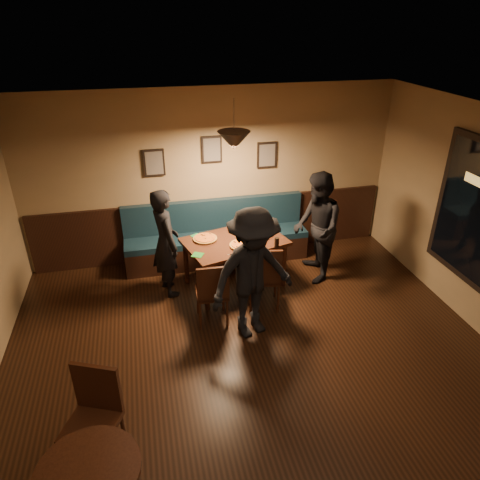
{
  "coord_description": "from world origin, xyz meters",
  "views": [
    {
      "loc": [
        -1.11,
        -3.21,
        3.77
      ],
      "look_at": [
        0.13,
        2.07,
        0.95
      ],
      "focal_mm": 33.05,
      "sensor_mm": 36.0,
      "label": 1
    }
  ],
  "objects_px": {
    "diner_front": "(253,274)",
    "diner_left": "(166,243)",
    "tabasco_bottle": "(267,236)",
    "cafe_chair_far": "(91,425)",
    "soda_glass": "(277,242)",
    "chair_near_right": "(264,275)",
    "chair_near_left": "(212,291)",
    "booth_bench": "(217,234)",
    "dining_table": "(235,263)",
    "diner_right": "(317,228)"
  },
  "relations": [
    {
      "from": "tabasco_bottle",
      "to": "cafe_chair_far",
      "type": "distance_m",
      "value": 3.54
    },
    {
      "from": "diner_right",
      "to": "soda_glass",
      "type": "distance_m",
      "value": 0.77
    },
    {
      "from": "booth_bench",
      "to": "diner_front",
      "type": "bearing_deg",
      "value": -87.04
    },
    {
      "from": "diner_left",
      "to": "soda_glass",
      "type": "xyz_separation_m",
      "value": [
        1.54,
        -0.4,
        0.03
      ]
    },
    {
      "from": "diner_right",
      "to": "soda_glass",
      "type": "relative_size",
      "value": 11.87
    },
    {
      "from": "soda_glass",
      "to": "tabasco_bottle",
      "type": "height_order",
      "value": "soda_glass"
    },
    {
      "from": "chair_near_left",
      "to": "chair_near_right",
      "type": "xyz_separation_m",
      "value": [
        0.77,
        0.18,
        0.03
      ]
    },
    {
      "from": "soda_glass",
      "to": "cafe_chair_far",
      "type": "bearing_deg",
      "value": -136.23
    },
    {
      "from": "soda_glass",
      "to": "diner_right",
      "type": "bearing_deg",
      "value": 20.85
    },
    {
      "from": "chair_near_right",
      "to": "diner_front",
      "type": "height_order",
      "value": "diner_front"
    },
    {
      "from": "tabasco_bottle",
      "to": "cafe_chair_far",
      "type": "bearing_deg",
      "value": -132.47
    },
    {
      "from": "chair_near_right",
      "to": "chair_near_left",
      "type": "bearing_deg",
      "value": -155.51
    },
    {
      "from": "chair_near_left",
      "to": "chair_near_right",
      "type": "distance_m",
      "value": 0.79
    },
    {
      "from": "chair_near_right",
      "to": "diner_left",
      "type": "relative_size",
      "value": 0.61
    },
    {
      "from": "soda_glass",
      "to": "diner_front",
      "type": "bearing_deg",
      "value": -124.87
    },
    {
      "from": "tabasco_bottle",
      "to": "diner_right",
      "type": "bearing_deg",
      "value": 1.43
    },
    {
      "from": "diner_left",
      "to": "diner_front",
      "type": "height_order",
      "value": "diner_front"
    },
    {
      "from": "dining_table",
      "to": "booth_bench",
      "type": "bearing_deg",
      "value": 84.25
    },
    {
      "from": "booth_bench",
      "to": "diner_left",
      "type": "bearing_deg",
      "value": -140.37
    },
    {
      "from": "booth_bench",
      "to": "diner_right",
      "type": "xyz_separation_m",
      "value": [
        1.39,
        -0.85,
        0.36
      ]
    },
    {
      "from": "dining_table",
      "to": "chair_near_right",
      "type": "relative_size",
      "value": 1.44
    },
    {
      "from": "diner_left",
      "to": "diner_right",
      "type": "distance_m",
      "value": 2.26
    },
    {
      "from": "dining_table",
      "to": "chair_near_right",
      "type": "height_order",
      "value": "chair_near_right"
    },
    {
      "from": "diner_left",
      "to": "soda_glass",
      "type": "distance_m",
      "value": 1.59
    },
    {
      "from": "dining_table",
      "to": "tabasco_bottle",
      "type": "distance_m",
      "value": 0.65
    },
    {
      "from": "booth_bench",
      "to": "chair_near_left",
      "type": "bearing_deg",
      "value": -102.96
    },
    {
      "from": "diner_front",
      "to": "booth_bench",
      "type": "bearing_deg",
      "value": 76.15
    },
    {
      "from": "booth_bench",
      "to": "chair_near_right",
      "type": "bearing_deg",
      "value": -73.71
    },
    {
      "from": "soda_glass",
      "to": "tabasco_bottle",
      "type": "xyz_separation_m",
      "value": [
        -0.07,
        0.25,
        -0.01
      ]
    },
    {
      "from": "diner_left",
      "to": "diner_right",
      "type": "height_order",
      "value": "diner_right"
    },
    {
      "from": "booth_bench",
      "to": "cafe_chair_far",
      "type": "xyz_separation_m",
      "value": [
        -1.78,
        -3.47,
        0.01
      ]
    },
    {
      "from": "diner_front",
      "to": "cafe_chair_far",
      "type": "height_order",
      "value": "diner_front"
    },
    {
      "from": "diner_right",
      "to": "cafe_chair_far",
      "type": "xyz_separation_m",
      "value": [
        -3.17,
        -2.62,
        -0.35
      ]
    },
    {
      "from": "chair_near_left",
      "to": "diner_left",
      "type": "height_order",
      "value": "diner_left"
    },
    {
      "from": "chair_near_left",
      "to": "dining_table",
      "type": "bearing_deg",
      "value": 60.82
    },
    {
      "from": "chair_near_left",
      "to": "soda_glass",
      "type": "relative_size",
      "value": 6.48
    },
    {
      "from": "diner_front",
      "to": "soda_glass",
      "type": "distance_m",
      "value": 0.99
    },
    {
      "from": "tabasco_bottle",
      "to": "cafe_chair_far",
      "type": "height_order",
      "value": "cafe_chair_far"
    },
    {
      "from": "chair_near_right",
      "to": "diner_left",
      "type": "xyz_separation_m",
      "value": [
        -1.28,
        0.67,
        0.32
      ]
    },
    {
      "from": "diner_front",
      "to": "diner_left",
      "type": "bearing_deg",
      "value": 112.0
    },
    {
      "from": "diner_left",
      "to": "cafe_chair_far",
      "type": "height_order",
      "value": "diner_left"
    },
    {
      "from": "diner_front",
      "to": "cafe_chair_far",
      "type": "distance_m",
      "value": 2.45
    },
    {
      "from": "diner_front",
      "to": "tabasco_bottle",
      "type": "relative_size",
      "value": 14.65
    },
    {
      "from": "diner_left",
      "to": "diner_front",
      "type": "relative_size",
      "value": 0.92
    },
    {
      "from": "booth_bench",
      "to": "diner_left",
      "type": "height_order",
      "value": "diner_left"
    },
    {
      "from": "booth_bench",
      "to": "cafe_chair_far",
      "type": "bearing_deg",
      "value": -117.2
    },
    {
      "from": "chair_near_left",
      "to": "diner_right",
      "type": "relative_size",
      "value": 0.55
    },
    {
      "from": "chair_near_right",
      "to": "diner_right",
      "type": "relative_size",
      "value": 0.58
    },
    {
      "from": "soda_glass",
      "to": "tabasco_bottle",
      "type": "distance_m",
      "value": 0.26
    },
    {
      "from": "cafe_chair_far",
      "to": "diner_left",
      "type": "bearing_deg",
      "value": -84.48
    }
  ]
}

